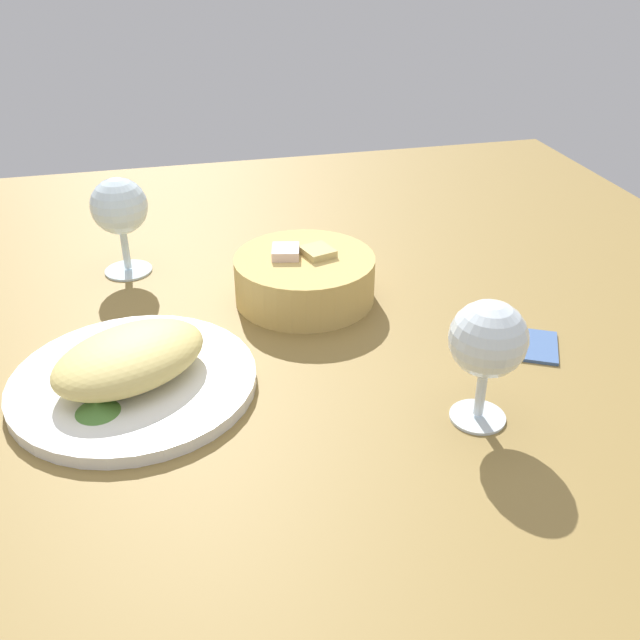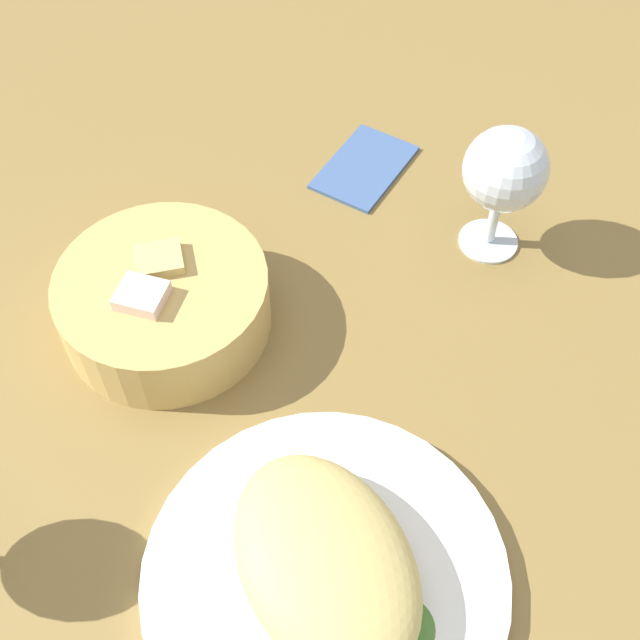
# 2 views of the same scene
# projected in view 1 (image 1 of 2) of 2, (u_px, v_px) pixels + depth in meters

# --- Properties ---
(ground_plane) EXTENTS (1.40, 1.40, 0.02)m
(ground_plane) POSITION_uv_depth(u_px,v_px,m) (280.00, 354.00, 0.84)
(ground_plane) COLOR olive
(plate) EXTENTS (0.26, 0.26, 0.01)m
(plate) POSITION_uv_depth(u_px,v_px,m) (134.00, 382.00, 0.76)
(plate) COLOR white
(plate) RESTS_ON ground_plane
(omelette) EXTENTS (0.20, 0.19, 0.05)m
(omelette) POSITION_uv_depth(u_px,v_px,m) (130.00, 358.00, 0.75)
(omelette) COLOR #D6C16D
(omelette) RESTS_ON plate
(lettuce_garnish) EXTENTS (0.04, 0.04, 0.01)m
(lettuce_garnish) POSITION_uv_depth(u_px,v_px,m) (97.00, 407.00, 0.70)
(lettuce_garnish) COLOR #497B31
(lettuce_garnish) RESTS_ON plate
(bread_basket) EXTENTS (0.18, 0.18, 0.07)m
(bread_basket) POSITION_uv_depth(u_px,v_px,m) (305.00, 277.00, 0.92)
(bread_basket) COLOR tan
(bread_basket) RESTS_ON ground_plane
(wine_glass_near) EXTENTS (0.07, 0.07, 0.13)m
(wine_glass_near) POSITION_uv_depth(u_px,v_px,m) (488.00, 343.00, 0.68)
(wine_glass_near) COLOR silver
(wine_glass_near) RESTS_ON ground_plane
(wine_glass_far) EXTENTS (0.08, 0.08, 0.13)m
(wine_glass_far) POSITION_uv_depth(u_px,v_px,m) (120.00, 210.00, 0.96)
(wine_glass_far) COLOR silver
(wine_glass_far) RESTS_ON ground_plane
(folded_napkin) EXTENTS (0.13, 0.11, 0.01)m
(folded_napkin) POSITION_uv_depth(u_px,v_px,m) (509.00, 341.00, 0.84)
(folded_napkin) COLOR #405D91
(folded_napkin) RESTS_ON ground_plane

